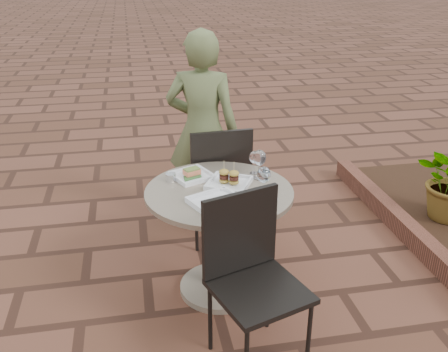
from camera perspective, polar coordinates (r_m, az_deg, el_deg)
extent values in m
plane|color=brown|center=(3.25, -0.84, -14.73)|extent=(60.00, 60.00, 0.00)
cylinder|color=gray|center=(3.38, -0.51, -12.51)|extent=(0.52, 0.52, 0.04)
cylinder|color=gray|center=(3.19, -0.53, -7.76)|extent=(0.08, 0.08, 0.70)
cylinder|color=gray|center=(3.02, -0.56, -1.86)|extent=(0.90, 0.90, 0.03)
cube|color=black|center=(3.77, -0.96, -0.82)|extent=(0.46, 0.46, 0.03)
cube|color=black|center=(3.49, -0.25, 1.57)|extent=(0.44, 0.05, 0.46)
cylinder|color=black|center=(4.07, 1.07, -2.39)|extent=(0.02, 0.02, 0.44)
cylinder|color=black|center=(4.00, -4.20, -2.96)|extent=(0.02, 0.02, 0.44)
cylinder|color=black|center=(3.75, 2.56, -4.90)|extent=(0.02, 0.02, 0.44)
cylinder|color=black|center=(3.67, -3.17, -5.59)|extent=(0.02, 0.02, 0.44)
cube|color=black|center=(2.63, 4.08, -12.99)|extent=(0.56, 0.56, 0.03)
cube|color=black|center=(2.64, 1.86, -6.38)|extent=(0.43, 0.17, 0.46)
cylinder|color=black|center=(2.75, 9.67, -17.59)|extent=(0.02, 0.02, 0.44)
cylinder|color=black|center=(2.83, -1.60, -15.83)|extent=(0.02, 0.02, 0.44)
cylinder|color=black|center=(2.98, 5.06, -13.50)|extent=(0.02, 0.02, 0.44)
imported|color=#545E33|center=(3.90, -2.49, 5.22)|extent=(0.66, 0.54, 1.55)
cube|color=white|center=(3.18, -3.68, -0.06)|extent=(0.30, 0.30, 0.01)
cube|color=#F27E55|center=(3.17, -3.70, 0.47)|extent=(0.12, 0.10, 0.03)
cube|color=#5B6C30|center=(3.16, -3.71, 0.81)|extent=(0.11, 0.09, 0.01)
cube|color=white|center=(3.07, 0.57, -0.95)|extent=(0.33, 0.33, 0.01)
cube|color=white|center=(2.83, -0.66, -3.20)|extent=(0.37, 0.37, 0.01)
ellipsoid|color=#DD5B78|center=(2.76, -1.33, -3.60)|extent=(0.05, 0.04, 0.02)
cylinder|color=white|center=(2.95, 4.49, -2.26)|extent=(0.07, 0.07, 0.00)
cylinder|color=white|center=(2.93, 4.52, -1.49)|extent=(0.01, 0.01, 0.08)
ellipsoid|color=white|center=(2.89, 4.58, 0.13)|extent=(0.08, 0.08, 0.10)
cylinder|color=white|center=(2.89, 4.57, 0.03)|extent=(0.06, 0.06, 0.04)
cylinder|color=white|center=(3.24, 3.43, 0.33)|extent=(0.05, 0.05, 0.00)
cylinder|color=white|center=(3.23, 3.45, 0.92)|extent=(0.01, 0.01, 0.07)
ellipsoid|color=white|center=(3.20, 3.48, 2.16)|extent=(0.07, 0.07, 0.08)
cylinder|color=white|center=(3.17, 4.01, -0.22)|extent=(0.07, 0.07, 0.00)
cylinder|color=white|center=(3.16, 4.03, 0.52)|extent=(0.01, 0.01, 0.09)
ellipsoid|color=white|center=(3.12, 4.08, 2.10)|extent=(0.08, 0.08, 0.10)
cylinder|color=silver|center=(3.14, -6.11, -0.15)|extent=(0.09, 0.09, 0.05)
cube|color=brown|center=(3.97, 21.93, -7.46)|extent=(0.12, 3.00, 0.15)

